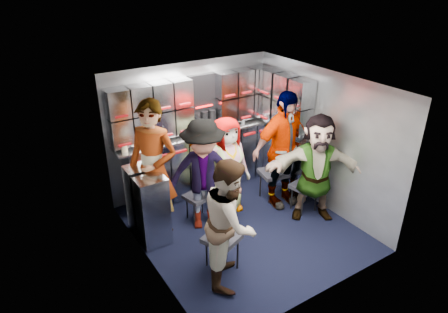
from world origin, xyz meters
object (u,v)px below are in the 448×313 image
jump_seat_center (220,182)px  attendant_arc_c (226,165)px  attendant_arc_b (203,175)px  jump_seat_mid_left (198,198)px  attendant_standing (153,170)px  attendant_arc_a (230,222)px  jump_seat_near_right (305,187)px  attendant_arc_e (316,168)px  jump_seat_mid_right (273,174)px  attendant_arc_d (282,150)px  jump_seat_near_left (222,240)px

jump_seat_center → attendant_arc_c: bearing=-90.0°
attendant_arc_b → attendant_arc_c: 0.54m
jump_seat_mid_left → attendant_standing: attendant_standing is taller
attendant_standing → attendant_arc_a: attendant_standing is taller
jump_seat_near_right → attendant_arc_b: attendant_arc_b is taller
attendant_standing → attendant_arc_e: size_ratio=1.20×
jump_seat_mid_left → attendant_arc_e: 1.75m
attendant_arc_c → attendant_arc_a: bearing=-120.0°
jump_seat_mid_right → attendant_arc_e: 0.84m
jump_seat_mid_left → attendant_arc_a: 1.34m
attendant_arc_d → jump_seat_near_left: bearing=-152.9°
jump_seat_center → attendant_arc_a: (-0.76, -1.44, 0.41)m
jump_seat_mid_left → attendant_arc_b: size_ratio=0.25×
jump_seat_center → jump_seat_near_right: bearing=-40.6°
attendant_arc_e → jump_seat_near_right: bearing=122.6°
jump_seat_near_right → attendant_arc_c: 1.23m
jump_seat_near_left → jump_seat_mid_right: bearing=31.8°
jump_seat_mid_right → attendant_arc_b: (-1.30, -0.08, 0.40)m
jump_seat_center → attendant_arc_b: attendant_arc_b is taller
jump_seat_mid_right → attendant_arc_a: (-1.56, -1.15, 0.37)m
jump_seat_near_left → attendant_arc_e: (1.74, 0.25, 0.38)m
attendant_arc_c → attendant_arc_d: 0.87m
jump_seat_center → attendant_arc_a: 1.68m
jump_seat_center → attendant_arc_c: 0.41m
jump_seat_mid_right → attendant_arc_c: 0.88m
attendant_arc_a → attendant_arc_b: (0.26, 1.07, 0.03)m
jump_seat_mid_left → attendant_arc_a: bearing=-101.8°
attendant_standing → attendant_arc_c: attendant_standing is taller
jump_seat_center → attendant_standing: 1.26m
attendant_arc_a → jump_seat_near_right: bearing=-34.3°
jump_seat_near_right → attendant_standing: size_ratio=0.23×
jump_seat_mid_left → attendant_arc_e: bearing=-29.2°
attendant_arc_b → attendant_standing: bearing=-177.7°
jump_seat_near_right → attendant_arc_d: size_ratio=0.24×
attendant_standing → jump_seat_mid_left: bearing=44.6°
attendant_arc_d → attendant_arc_a: bearing=-147.9°
attendant_arc_e → attendant_arc_a: bearing=-133.6°
jump_seat_mid_left → attendant_arc_c: size_ratio=0.28×
attendant_standing → attendant_arc_a: 1.38m
attendant_arc_a → attendant_arc_c: attendant_arc_a is taller
attendant_arc_d → jump_seat_near_right: bearing=-63.8°
attendant_arc_b → attendant_arc_d: 1.31m
jump_seat_near_right → attendant_arc_d: bearing=115.8°
attendant_arc_b → jump_seat_center: bearing=62.2°
attendant_arc_d → attendant_arc_e: bearing=-71.8°
attendant_arc_d → attendant_arc_e: size_ratio=1.14×
jump_seat_mid_left → jump_seat_center: (0.50, 0.20, 0.01)m
jump_seat_near_left → attendant_arc_a: attendant_arc_a is taller
jump_seat_near_right → attendant_arc_e: attendant_arc_e is taller
jump_seat_near_left → attendant_arc_c: size_ratio=0.34×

